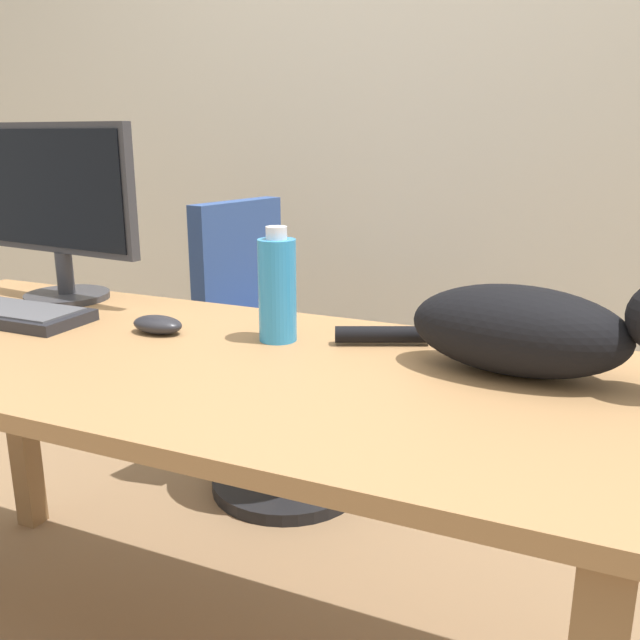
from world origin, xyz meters
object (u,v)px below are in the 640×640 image
at_px(monitor, 57,205).
at_px(computer_mouse, 158,324).
at_px(cat, 532,329).
at_px(office_chair, 273,370).
at_px(water_bottle, 277,289).

bearing_deg(monitor, computer_mouse, -21.33).
distance_m(cat, computer_mouse, 0.72).
bearing_deg(cat, office_chair, 141.71).
bearing_deg(office_chair, water_bottle, -61.21).
xyz_separation_m(monitor, water_bottle, (0.63, -0.09, -0.12)).
bearing_deg(computer_mouse, cat, 3.73).
height_order(monitor, cat, monitor).
xyz_separation_m(office_chair, water_bottle, (0.35, -0.64, 0.43)).
bearing_deg(water_bottle, cat, -1.12).
relative_size(monitor, water_bottle, 2.16).
bearing_deg(computer_mouse, monitor, 158.67).
relative_size(office_chair, monitor, 1.88).
height_order(monitor, water_bottle, monitor).
height_order(computer_mouse, water_bottle, water_bottle).
xyz_separation_m(computer_mouse, water_bottle, (0.24, 0.06, 0.08)).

